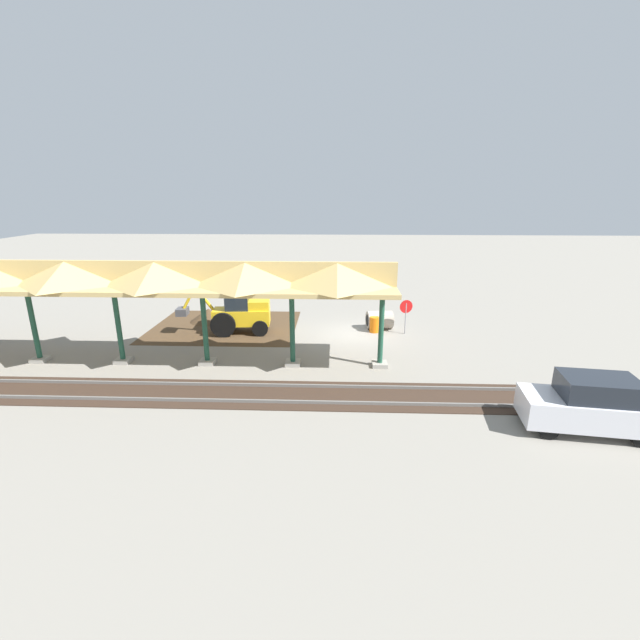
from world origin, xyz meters
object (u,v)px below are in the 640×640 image
object	(u,v)px
stop_sign	(406,310)
concrete_pipe	(379,320)
distant_parked_car	(590,405)
backhoe	(239,312)
traffic_barrel	(374,325)

from	to	relation	value
stop_sign	concrete_pipe	distance (m)	1.88
stop_sign	distant_parked_car	bearing A→B (deg)	114.10
backhoe	concrete_pipe	size ratio (longest dim) A/B	3.24
concrete_pipe	backhoe	bearing A→B (deg)	7.60
distant_parked_car	traffic_barrel	bearing A→B (deg)	-59.02
backhoe	distant_parked_car	distance (m)	17.39
stop_sign	distant_parked_car	xyz separation A→B (m)	(-4.60, 10.28, -0.44)
concrete_pipe	distant_parked_car	world-z (taller)	distant_parked_car
stop_sign	distant_parked_car	size ratio (longest dim) A/B	0.45
backhoe	concrete_pipe	bearing A→B (deg)	-172.40
concrete_pipe	distant_parked_car	xyz separation A→B (m)	(-5.97, 11.21, 0.44)
stop_sign	backhoe	distance (m)	9.54
stop_sign	traffic_barrel	bearing A→B (deg)	-8.31
concrete_pipe	traffic_barrel	size ratio (longest dim) A/B	1.82
stop_sign	traffic_barrel	xyz separation A→B (m)	(1.73, -0.25, -0.97)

